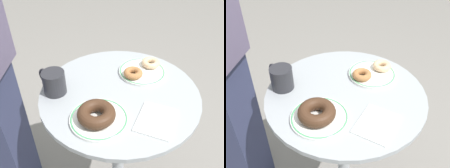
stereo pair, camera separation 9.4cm
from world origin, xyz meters
The scene contains 8 objects.
cafe_table centered at (0.00, 0.00, 0.52)m, with size 0.60×0.60×0.75m.
plate_left centered at (-0.16, -0.04, 0.76)m, with size 0.20×0.20×0.01m.
plate_right centered at (0.16, 0.01, 0.76)m, with size 0.19×0.19×0.01m.
donut_chocolate centered at (-0.17, -0.04, 0.79)m, with size 0.13×0.13×0.04m, color #422819.
donut_glazed centered at (0.21, 0.01, 0.78)m, with size 0.08×0.08×0.03m, color #E0B789.
donut_cinnamon centered at (0.10, 0.02, 0.78)m, with size 0.08×0.08×0.03m, color #A36B3D.
paper_napkin centered at (-0.03, -0.19, 0.76)m, with size 0.15×0.12×0.01m, color white.
coffee_mug centered at (-0.16, 0.18, 0.80)m, with size 0.08×0.12×0.09m.
Camera 1 is at (-0.57, -0.48, 1.37)m, focal length 41.00 mm.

